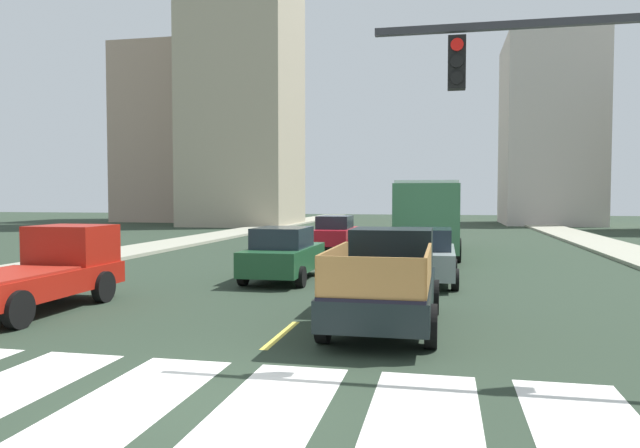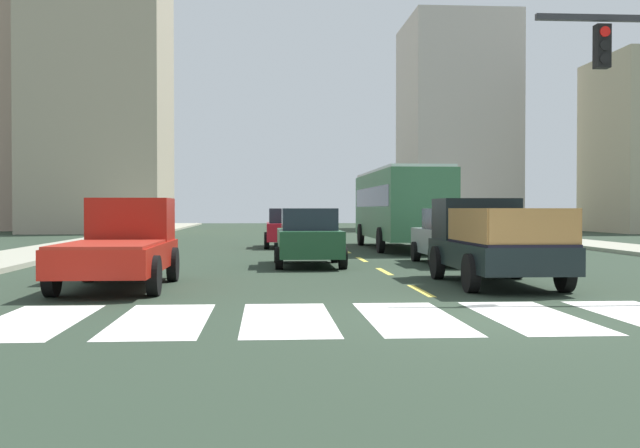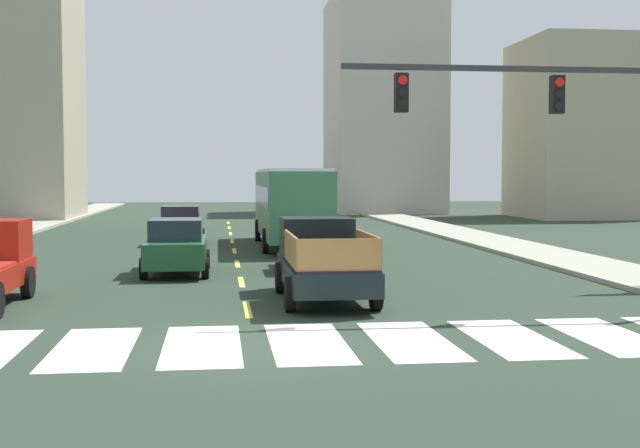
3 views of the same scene
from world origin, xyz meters
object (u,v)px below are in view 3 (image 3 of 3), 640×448
at_px(city_bus, 291,201).
at_px(sedan_far, 318,244).
at_px(sedan_mid, 176,246).
at_px(pickup_stakebed, 322,261).
at_px(sedan_near_right, 181,225).
at_px(traffic_signal_gantry, 605,125).

bearing_deg(city_bus, sedan_far, -90.69).
height_order(city_bus, sedan_far, city_bus).
height_order(sedan_far, sedan_mid, same).
xyz_separation_m(pickup_stakebed, sedan_far, (0.61, 6.05, -0.08)).
bearing_deg(sedan_near_right, pickup_stakebed, -78.32).
distance_m(pickup_stakebed, sedan_mid, 6.89).
relative_size(pickup_stakebed, sedan_mid, 1.18).
xyz_separation_m(sedan_far, sedan_mid, (-4.48, -0.34, 0.00)).
bearing_deg(pickup_stakebed, sedan_far, 85.73).
bearing_deg(sedan_mid, pickup_stakebed, -58.26).
xyz_separation_m(city_bus, sedan_near_right, (-4.71, 1.68, -1.09)).
height_order(sedan_near_right, traffic_signal_gantry, traffic_signal_gantry).
height_order(city_bus, sedan_mid, city_bus).
relative_size(sedan_far, sedan_near_right, 1.00).
height_order(city_bus, sedan_near_right, city_bus).
xyz_separation_m(sedan_mid, sedan_near_right, (-0.34, 11.13, 0.00)).
bearing_deg(sedan_mid, city_bus, 62.80).
height_order(pickup_stakebed, traffic_signal_gantry, traffic_signal_gantry).
height_order(pickup_stakebed, sedan_far, pickup_stakebed).
distance_m(pickup_stakebed, sedan_near_right, 17.35).
xyz_separation_m(sedan_far, sedan_near_right, (-4.81, 10.79, 0.00)).
bearing_deg(sedan_far, traffic_signal_gantry, -56.28).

